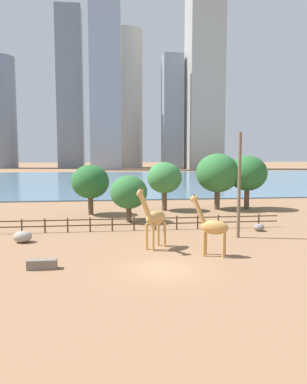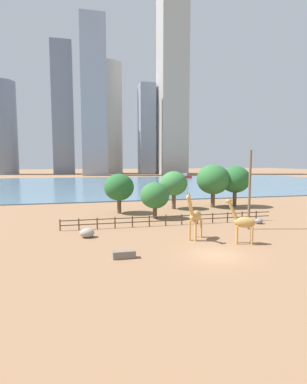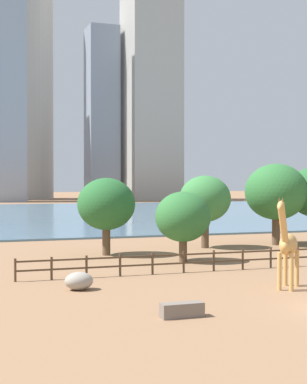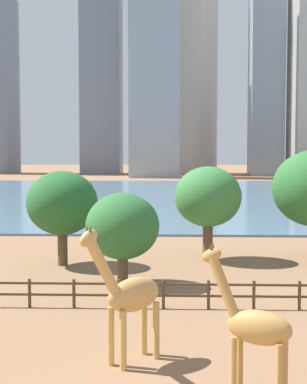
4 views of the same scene
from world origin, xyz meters
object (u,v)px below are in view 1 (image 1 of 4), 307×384
Objects in this scene: tree_left_small at (218,173)px; giraffe_tall at (154,218)px; boulder_near_fence at (23,237)px; tree_right_small at (247,173)px; giraffe_companion at (212,227)px; tree_left_large at (90,182)px; boat_sailboat at (217,171)px; utility_pole at (239,186)px; boulder_by_pole at (259,227)px; tree_right_tall at (129,192)px; feeding_trough at (42,264)px; tree_center_broad at (164,178)px.

giraffe_tall is at bearing -119.23° from tree_left_small.
tree_right_small is at bearing 31.65° from boulder_near_fence.
tree_right_small reaches higher than giraffe_tall.
giraffe_companion is 0.75× the size of tree_left_large.
boat_sailboat is at bearing 64.24° from tree_left_large.
utility_pole is 9.05× the size of boulder_by_pole.
tree_left_large is 6.66m from tree_right_tall.
tree_right_tall is at bearing -44.22° from giraffe_companion.
tree_right_tall reaches higher than boat_sailboat.
utility_pole reaches higher than tree_right_tall.
tree_left_large reaches higher than boulder_near_fence.
boulder_by_pole is 20.21m from feeding_trough.
tree_left_small is (15.89, 2.16, 0.80)m from tree_left_large.
tree_left_small is at bearing 0.92° from tree_center_broad.
utility_pole is at bearing -99.68° from giraffe_companion.
feeding_trough is at bearing -116.18° from tree_center_broad.
tree_center_broad is at bearing -63.68° from giraffe_companion.
tree_right_tall is at bearing -155.77° from tree_right_small.
tree_left_large is 1.20× the size of tree_right_tall.
tree_center_broad reaches higher than tree_left_large.
giraffe_companion reaches higher than boulder_by_pole.
boat_sailboat is (39.85, 82.57, -2.92)m from tree_left_large.
boat_sailboat reaches higher than boulder_by_pole.
utility_pole is 16.19m from tree_left_small.
boulder_by_pole is at bearing -93.68° from boat_sailboat.
tree_left_small reaches higher than boulder_near_fence.
boulder_by_pole is 0.20× the size of tree_right_tall.
tree_center_broad reaches higher than tree_right_tall.
giraffe_companion is at bearing -130.99° from boulder_by_pole.
utility_pole is at bearing 153.57° from giraffe_tall.
utility_pole is at bearing -94.93° from boat_sailboat.
boulder_by_pole is 13.52m from tree_right_tall.
tree_left_small reaches higher than tree_center_broad.
giraffe_tall is 0.99× the size of tree_right_tall.
tree_left_large is at bearing 144.26° from boulder_by_pole.
boat_sailboat reaches higher than boulder_near_fence.
tree_left_large reaches higher than boat_sailboat.
tree_left_small is at bearing 51.73° from feeding_trough.
utility_pole reaches higher than boulder_by_pole.
feeding_trough is at bearing -112.05° from tree_right_tall.
tree_left_large is (2.13, 20.68, 3.55)m from feeding_trough.
tree_left_small is (0.06, 13.55, 4.31)m from boulder_by_pole.
tree_right_small reaches higher than boulder_by_pole.
tree_right_small is at bearing 66.63° from utility_pole.
utility_pole reaches higher than tree_left_large.
boulder_near_fence is 14.56m from tree_left_large.
tree_center_broad is (-6.78, 13.44, 3.75)m from boulder_by_pole.
boat_sailboat is (35.68, 87.71, -2.17)m from tree_right_tall.
giraffe_tall is 8.81m from feeding_trough.
tree_left_small is at bearing 36.67° from boulder_near_fence.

